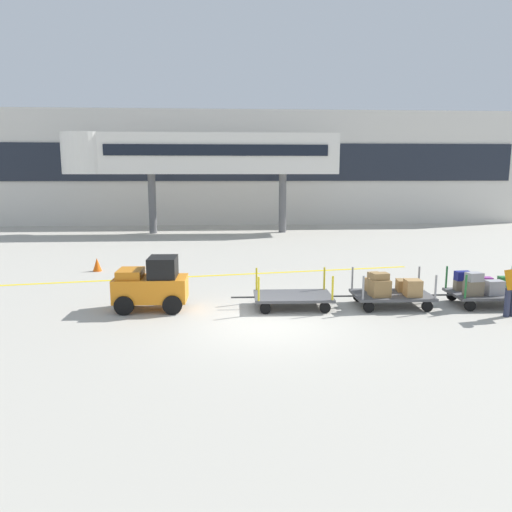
{
  "coord_description": "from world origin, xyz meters",
  "views": [
    {
      "loc": [
        -1.04,
        -12.45,
        4.02
      ],
      "look_at": [
        -0.13,
        1.86,
        1.53
      ],
      "focal_mm": 34.04,
      "sensor_mm": 36.0,
      "label": 1
    }
  ],
  "objects_px": {
    "baggage_cart_tail": "(485,289)",
    "baggage_tug": "(152,285)",
    "baggage_cart_lead": "(293,297)",
    "safety_cone_near": "(97,265)",
    "baggage_cart_middle": "(390,290)"
  },
  "relations": [
    {
      "from": "baggage_tug",
      "to": "baggage_cart_middle",
      "type": "relative_size",
      "value": 0.7
    },
    {
      "from": "baggage_tug",
      "to": "baggage_cart_lead",
      "type": "height_order",
      "value": "baggage_tug"
    },
    {
      "from": "baggage_tug",
      "to": "baggage_cart_lead",
      "type": "relative_size",
      "value": 0.7
    },
    {
      "from": "baggage_cart_lead",
      "to": "safety_cone_near",
      "type": "distance_m",
      "value": 9.37
    },
    {
      "from": "baggage_tug",
      "to": "baggage_cart_tail",
      "type": "relative_size",
      "value": 0.7
    },
    {
      "from": "baggage_cart_tail",
      "to": "safety_cone_near",
      "type": "bearing_deg",
      "value": 155.33
    },
    {
      "from": "baggage_tug",
      "to": "safety_cone_near",
      "type": "relative_size",
      "value": 3.85
    },
    {
      "from": "baggage_cart_tail",
      "to": "baggage_tug",
      "type": "bearing_deg",
      "value": 178.99
    },
    {
      "from": "baggage_tug",
      "to": "safety_cone_near",
      "type": "bearing_deg",
      "value": 117.9
    },
    {
      "from": "baggage_cart_lead",
      "to": "baggage_cart_middle",
      "type": "relative_size",
      "value": 1.0
    },
    {
      "from": "baggage_cart_middle",
      "to": "safety_cone_near",
      "type": "bearing_deg",
      "value": 149.53
    },
    {
      "from": "baggage_tug",
      "to": "baggage_cart_lead",
      "type": "distance_m",
      "value": 4.18
    },
    {
      "from": "baggage_tug",
      "to": "safety_cone_near",
      "type": "height_order",
      "value": "baggage_tug"
    },
    {
      "from": "safety_cone_near",
      "to": "baggage_cart_tail",
      "type": "bearing_deg",
      "value": -24.67
    },
    {
      "from": "baggage_cart_lead",
      "to": "baggage_cart_tail",
      "type": "relative_size",
      "value": 1.0
    }
  ]
}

